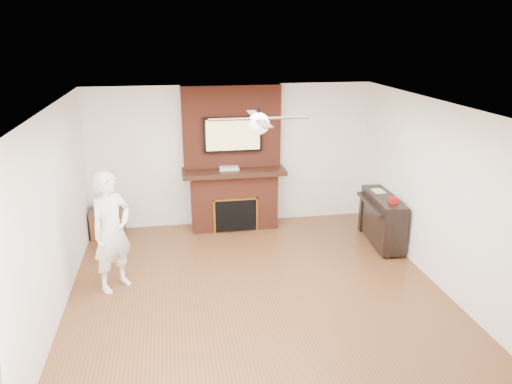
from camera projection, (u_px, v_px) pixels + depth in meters
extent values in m
cube|color=brown|center=(259.00, 301.00, 6.71)|extent=(5.36, 5.86, 0.18)
cube|color=white|center=(259.00, 101.00, 5.87)|extent=(5.36, 5.86, 0.18)
cube|color=white|center=(231.00, 155.00, 8.95)|extent=(5.36, 0.18, 2.50)
cube|color=white|center=(328.00, 339.00, 3.63)|extent=(5.36, 0.18, 2.50)
cube|color=white|center=(42.00, 221.00, 5.87)|extent=(0.18, 5.86, 2.50)
cube|color=white|center=(448.00, 196.00, 6.71)|extent=(0.18, 5.86, 2.50)
cube|color=maroon|center=(234.00, 200.00, 8.86)|extent=(1.50, 0.50, 1.00)
cube|color=black|center=(234.00, 171.00, 8.67)|extent=(1.78, 0.64, 0.08)
cube|color=maroon|center=(232.00, 127.00, 8.60)|extent=(1.70, 0.20, 1.42)
cube|color=black|center=(236.00, 215.00, 8.68)|extent=(0.70, 0.06, 0.55)
cube|color=#BF8C2D|center=(236.00, 200.00, 8.59)|extent=(0.78, 0.02, 0.03)
cube|color=#BF8C2D|center=(214.00, 217.00, 8.62)|extent=(0.03, 0.02, 0.61)
cube|color=#BF8C2D|center=(257.00, 214.00, 8.74)|extent=(0.03, 0.02, 0.61)
cube|color=black|center=(233.00, 135.00, 8.50)|extent=(1.00, 0.07, 0.60)
cube|color=tan|center=(233.00, 135.00, 8.46)|extent=(0.92, 0.01, 0.52)
cylinder|color=black|center=(259.00, 114.00, 5.92)|extent=(0.04, 0.04, 0.14)
sphere|color=white|center=(259.00, 124.00, 5.96)|extent=(0.26, 0.26, 0.26)
cube|color=black|center=(286.00, 118.00, 5.99)|extent=(0.55, 0.11, 0.01)
cube|color=black|center=(254.00, 114.00, 6.25)|extent=(0.11, 0.55, 0.01)
cube|color=black|center=(231.00, 119.00, 5.88)|extent=(0.55, 0.11, 0.01)
cube|color=black|center=(264.00, 124.00, 5.63)|extent=(0.11, 0.55, 0.01)
imported|color=white|center=(112.00, 232.00, 6.64)|extent=(0.72, 0.71, 1.66)
cube|color=#512C17|center=(108.00, 221.00, 8.57)|extent=(0.54, 0.54, 0.50)
cube|color=#28292B|center=(106.00, 205.00, 8.47)|extent=(0.41, 0.34, 0.10)
cube|color=black|center=(382.00, 219.00, 8.17)|extent=(0.47, 1.29, 0.78)
cube|color=black|center=(389.00, 238.00, 7.65)|extent=(0.06, 0.10, 0.68)
cube|color=black|center=(361.00, 213.00, 8.71)|extent=(0.06, 0.10, 0.68)
cube|color=black|center=(371.00, 204.00, 8.05)|extent=(0.23, 1.18, 0.05)
cube|color=silver|center=(378.00, 191.00, 8.28)|extent=(0.18, 0.24, 0.01)
cube|color=#9E1813|center=(394.00, 200.00, 7.72)|extent=(0.12, 0.12, 0.09)
cube|color=silver|center=(229.00, 168.00, 8.61)|extent=(0.34, 0.20, 0.05)
cylinder|color=#E4491A|center=(232.00, 227.00, 8.83)|extent=(0.07, 0.07, 0.11)
cylinder|color=#327930|center=(234.00, 228.00, 8.83)|extent=(0.07, 0.07, 0.09)
cylinder|color=#F6DDC3|center=(241.00, 226.00, 8.85)|extent=(0.08, 0.08, 0.12)
cylinder|color=#2C6186|center=(251.00, 226.00, 8.92)|extent=(0.07, 0.07, 0.07)
cylinder|color=#2C8444|center=(226.00, 228.00, 8.85)|extent=(0.07, 0.07, 0.07)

